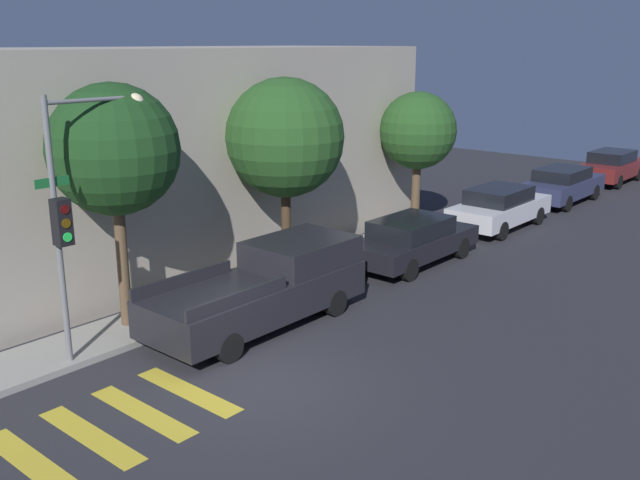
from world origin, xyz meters
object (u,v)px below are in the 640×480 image
sedan_near_corner (412,240)px  traffic_light_pole (78,193)px  sedan_middle (499,207)px  sedan_tail_of_row (612,166)px  tree_midblock (285,138)px  sedan_far_end (562,184)px  pickup_truck (267,286)px  tree_near_corner (114,150)px  tree_far_end (418,131)px

sedan_near_corner → traffic_light_pole: bearing=172.6°
sedan_middle → sedan_tail_of_row: bearing=-0.0°
traffic_light_pole → tree_midblock: 6.75m
sedan_middle → sedan_far_end: (5.42, 0.00, -0.01)m
sedan_near_corner → sedan_far_end: 10.86m
sedan_near_corner → tree_midblock: 4.91m
sedan_middle → sedan_far_end: 5.42m
pickup_truck → tree_near_corner: bearing=139.0°
sedan_near_corner → sedan_tail_of_row: size_ratio=1.05×
sedan_middle → sedan_far_end: sedan_middle is taller
sedan_near_corner → sedan_far_end: (10.86, -0.00, 0.03)m
traffic_light_pole → tree_near_corner: (1.40, 0.83, 0.59)m
pickup_truck → sedan_near_corner: bearing=0.0°
sedan_middle → sedan_near_corner: bearing=180.0°
traffic_light_pole → tree_midblock: (6.69, 0.83, 0.33)m
sedan_tail_of_row → sedan_far_end: bearing=180.0°
traffic_light_pole → sedan_near_corner: traffic_light_pole is taller
sedan_middle → sedan_tail_of_row: size_ratio=1.04×
sedan_far_end → tree_near_corner: (-19.31, 2.10, 3.35)m
pickup_truck → sedan_far_end: size_ratio=1.20×
tree_midblock → traffic_light_pole: bearing=-172.9°
sedan_near_corner → sedan_tail_of_row: 16.53m
sedan_near_corner → tree_midblock: tree_midblock is taller
sedan_far_end → sedan_near_corner: bearing=180.0°
pickup_truck → tree_midblock: bearing=36.2°
traffic_light_pole → tree_midblock: size_ratio=0.99×
sedan_near_corner → sedan_far_end: size_ratio=1.00×
sedan_middle → traffic_light_pole: bearing=175.2°
tree_near_corner → tree_midblock: 5.29m
tree_midblock → tree_far_end: size_ratio=1.15×
sedan_middle → tree_far_end: bearing=135.4°
sedan_far_end → sedan_middle: bearing=180.0°
pickup_truck → sedan_far_end: 16.89m
sedan_near_corner → sedan_middle: bearing=-0.0°
sedan_near_corner → tree_far_end: tree_far_end is taller
sedan_far_end → tree_near_corner: 19.71m
sedan_tail_of_row → tree_near_corner: size_ratio=0.78×
tree_near_corner → tree_far_end: 11.78m
pickup_truck → traffic_light_pole: bearing=161.6°
sedan_middle → tree_near_corner: 14.44m
sedan_middle → tree_midblock: tree_midblock is taller
traffic_light_pole → sedan_middle: 15.59m
sedan_near_corner → tree_near_corner: 9.33m
sedan_far_end → tree_near_corner: tree_near_corner is taller
sedan_far_end → sedan_tail_of_row: bearing=-0.0°
tree_near_corner → tree_midblock: size_ratio=1.02×
pickup_truck → tree_far_end: size_ratio=1.16×
pickup_truck → tree_far_end: 9.91m
sedan_tail_of_row → tree_far_end: tree_far_end is taller
pickup_truck → sedan_near_corner: (6.03, 0.00, -0.16)m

